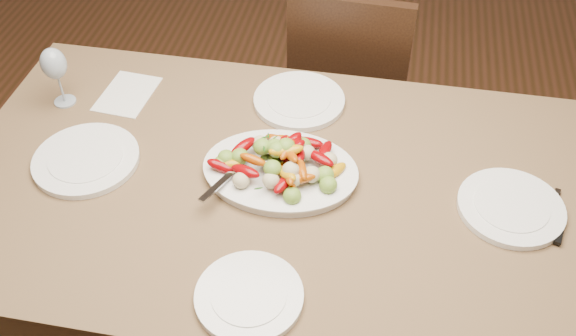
# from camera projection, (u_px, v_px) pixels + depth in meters

# --- Properties ---
(dining_table) EXTENTS (1.84, 1.04, 0.76)m
(dining_table) POSITION_uv_depth(u_px,v_px,m) (288.00, 269.00, 1.99)
(dining_table) COLOR brown
(dining_table) RESTS_ON ground
(chair_far) EXTENTS (0.44, 0.44, 0.95)m
(chair_far) POSITION_uv_depth(u_px,v_px,m) (351.00, 83.00, 2.51)
(chair_far) COLOR black
(chair_far) RESTS_ON ground
(serving_platter) EXTENTS (0.41, 0.30, 0.02)m
(serving_platter) POSITION_uv_depth(u_px,v_px,m) (280.00, 173.00, 1.74)
(serving_platter) COLOR white
(serving_platter) RESTS_ON dining_table
(roasted_vegetables) EXTENTS (0.34, 0.23, 0.09)m
(roasted_vegetables) POSITION_uv_depth(u_px,v_px,m) (280.00, 157.00, 1.70)
(roasted_vegetables) COLOR #6F0205
(roasted_vegetables) RESTS_ON serving_platter
(serving_spoon) EXTENTS (0.28, 0.16, 0.03)m
(serving_spoon) POSITION_uv_depth(u_px,v_px,m) (253.00, 169.00, 1.69)
(serving_spoon) COLOR #9EA0A8
(serving_spoon) RESTS_ON serving_platter
(plate_left) EXTENTS (0.29, 0.29, 0.02)m
(plate_left) POSITION_uv_depth(u_px,v_px,m) (86.00, 160.00, 1.78)
(plate_left) COLOR white
(plate_left) RESTS_ON dining_table
(plate_right) EXTENTS (0.27, 0.27, 0.02)m
(plate_right) POSITION_uv_depth(u_px,v_px,m) (511.00, 208.00, 1.65)
(plate_right) COLOR white
(plate_right) RESTS_ON dining_table
(plate_far) EXTENTS (0.28, 0.28, 0.02)m
(plate_far) POSITION_uv_depth(u_px,v_px,m) (299.00, 101.00, 1.97)
(plate_far) COLOR white
(plate_far) RESTS_ON dining_table
(plate_near) EXTENTS (0.25, 0.25, 0.02)m
(plate_near) POSITION_uv_depth(u_px,v_px,m) (249.00, 297.00, 1.46)
(plate_near) COLOR white
(plate_near) RESTS_ON dining_table
(wine_glass) EXTENTS (0.08, 0.08, 0.20)m
(wine_glass) POSITION_uv_depth(u_px,v_px,m) (57.00, 75.00, 1.90)
(wine_glass) COLOR #8C99A5
(wine_glass) RESTS_ON dining_table
(menu_card) EXTENTS (0.17, 0.22, 0.00)m
(menu_card) POSITION_uv_depth(u_px,v_px,m) (127.00, 94.00, 2.00)
(menu_card) COLOR silver
(menu_card) RESTS_ON dining_table
(table_knife) EXTENTS (0.07, 0.20, 0.01)m
(table_knife) POSITION_uv_depth(u_px,v_px,m) (557.00, 219.00, 1.63)
(table_knife) COLOR #9EA0A8
(table_knife) RESTS_ON dining_table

